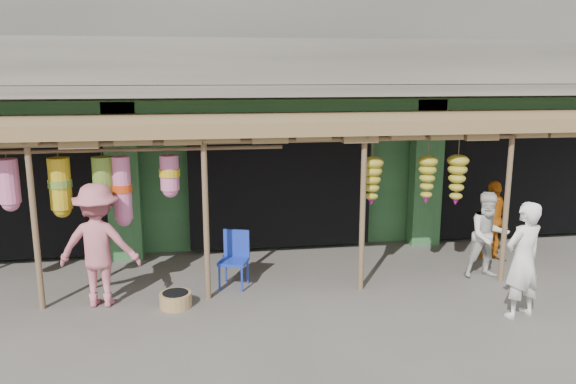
{
  "coord_description": "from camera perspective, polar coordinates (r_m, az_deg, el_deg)",
  "views": [
    {
      "loc": [
        -1.56,
        -8.66,
        3.52
      ],
      "look_at": [
        -0.03,
        1.0,
        1.43
      ],
      "focal_mm": 35.0,
      "sensor_mm": 36.0,
      "label": 1
    }
  ],
  "objects": [
    {
      "name": "ground",
      "position": [
        9.48,
        1.12,
        -9.74
      ],
      "size": [
        80.0,
        80.0,
        0.0
      ],
      "primitive_type": "plane",
      "color": "#514C47",
      "rests_on": "ground"
    },
    {
      "name": "building",
      "position": [
        13.62,
        -2.49,
        11.41
      ],
      "size": [
        16.4,
        6.8,
        7.0
      ],
      "color": "gray",
      "rests_on": "ground"
    },
    {
      "name": "awning",
      "position": [
        9.62,
        -0.51,
        6.44
      ],
      "size": [
        14.0,
        2.7,
        2.79
      ],
      "color": "brown",
      "rests_on": "ground"
    },
    {
      "name": "blue_chair",
      "position": [
        9.48,
        -5.43,
        -6.44
      ],
      "size": [
        0.57,
        0.57,
        0.94
      ],
      "rotation": [
        0.0,
        0.0,
        -0.33
      ],
      "color": "#1A33AC",
      "rests_on": "ground"
    },
    {
      "name": "basket_right",
      "position": [
        8.9,
        -11.35,
        -10.7
      ],
      "size": [
        0.57,
        0.57,
        0.22
      ],
      "primitive_type": "cylinder",
      "rotation": [
        0.0,
        0.0,
        -0.18
      ],
      "color": "#A2894B",
      "rests_on": "ground"
    },
    {
      "name": "person_front",
      "position": [
        8.83,
        22.75,
        -6.4
      ],
      "size": [
        0.72,
        0.57,
        1.73
      ],
      "primitive_type": "imported",
      "rotation": [
        0.0,
        0.0,
        3.41
      ],
      "color": "white",
      "rests_on": "ground"
    },
    {
      "name": "person_right",
      "position": [
        10.33,
        19.67,
        -4.16
      ],
      "size": [
        0.76,
        0.61,
        1.52
      ],
      "primitive_type": "imported",
      "rotation": [
        0.0,
        0.0,
        -0.04
      ],
      "color": "silver",
      "rests_on": "ground"
    },
    {
      "name": "person_vendor",
      "position": [
        11.44,
        20.13,
        -2.65
      ],
      "size": [
        0.95,
        0.8,
        1.52
      ],
      "primitive_type": "imported",
      "rotation": [
        0.0,
        0.0,
        3.73
      ],
      "color": "#CD6A13",
      "rests_on": "ground"
    },
    {
      "name": "person_shopper",
      "position": [
        9.01,
        -18.68,
        -5.14
      ],
      "size": [
        1.31,
        0.86,
        1.9
      ],
      "primitive_type": "imported",
      "rotation": [
        0.0,
        0.0,
        3.01
      ],
      "color": "#C36772",
      "rests_on": "ground"
    }
  ]
}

